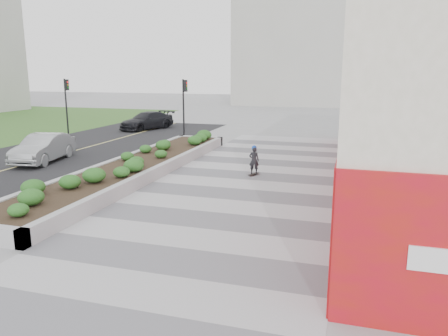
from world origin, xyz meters
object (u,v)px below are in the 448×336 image
(planter, at_px, (135,165))
(traffic_signal_far, at_px, (67,98))
(car_dark, at_px, (147,121))
(skateboarder, at_px, (254,160))
(car_silver, at_px, (43,148))
(traffic_signal_near, at_px, (184,100))

(planter, distance_m, traffic_signal_far, 15.00)
(car_dark, bearing_deg, skateboarder, -26.21)
(traffic_signal_far, relative_size, car_silver, 0.94)
(planter, xyz_separation_m, skateboarder, (5.38, 1.34, 0.30))
(traffic_signal_far, height_order, car_dark, traffic_signal_far)
(planter, relative_size, skateboarder, 12.79)
(car_silver, bearing_deg, skateboarder, -9.26)
(traffic_signal_far, distance_m, car_silver, 10.33)
(car_silver, bearing_deg, traffic_signal_near, 55.12)
(planter, distance_m, traffic_signal_near, 10.90)
(planter, height_order, traffic_signal_near, traffic_signal_near)
(traffic_signal_near, height_order, traffic_signal_far, same)
(traffic_signal_far, bearing_deg, car_silver, -61.00)
(planter, xyz_separation_m, car_dark, (-6.96, 15.00, 0.30))
(traffic_signal_far, xyz_separation_m, skateboarder, (16.31, -8.66, -2.04))
(planter, relative_size, car_dark, 3.64)
(traffic_signal_near, distance_m, traffic_signal_far, 9.21)
(planter, height_order, car_dark, car_dark)
(car_silver, height_order, car_dark, car_silver)
(traffic_signal_near, relative_size, car_dark, 0.85)
(skateboarder, relative_size, car_silver, 0.32)
(traffic_signal_far, height_order, skateboarder, traffic_signal_far)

